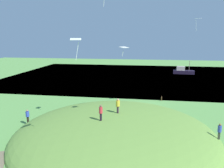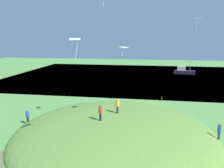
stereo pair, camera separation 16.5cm
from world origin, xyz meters
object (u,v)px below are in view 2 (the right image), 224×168
object	(u,v)px
boat_on_lake	(184,71)
kite_6	(124,47)
person_walking_path	(118,104)
person_on_hilltop	(219,130)
mooring_post	(162,99)
person_near_shore	(100,111)
kite_8	(198,19)
person_watching_kites	(27,114)
kite_5	(75,40)

from	to	relation	value
boat_on_lake	kite_6	size ratio (longest dim) A/B	4.77
person_walking_path	person_on_hilltop	xyz separation A→B (m)	(2.09, 11.14, -1.64)
kite_6	mooring_post	xyz separation A→B (m)	(-11.67, 5.80, -9.70)
person_near_shore	kite_8	xyz separation A→B (m)	(-14.01, 12.43, 10.63)
boat_on_lake	mooring_post	size ratio (longest dim) A/B	8.08
kite_8	mooring_post	bearing A→B (deg)	-123.12
person_walking_path	kite_8	bearing A→B (deg)	97.97
person_watching_kites	kite_5	xyz separation A→B (m)	(7.63, 9.40, 9.71)
person_watching_kites	person_near_shore	bearing A→B (deg)	88.62
mooring_post	kite_8	bearing A→B (deg)	56.88
person_walking_path	person_watching_kites	bearing A→B (deg)	-128.80
boat_on_lake	person_near_shore	distance (m)	51.91
mooring_post	kite_6	bearing A→B (deg)	-26.44
boat_on_lake	mooring_post	world-z (taller)	boat_on_lake
person_walking_path	kite_6	distance (m)	7.18
kite_8	person_near_shore	bearing A→B (deg)	-41.57
kite_6	mooring_post	distance (m)	16.24
boat_on_lake	person_walking_path	xyz separation A→B (m)	(46.51, -14.76, 2.62)
person_near_shore	kite_8	world-z (taller)	kite_8
boat_on_lake	kite_8	distance (m)	37.81
person_on_hilltop	kite_6	world-z (taller)	kite_6
kite_6	kite_8	bearing A→B (deg)	129.34
person_walking_path	person_on_hilltop	world-z (taller)	person_walking_path
person_watching_kites	boat_on_lake	bearing A→B (deg)	163.90
boat_on_lake	mooring_post	xyz separation A→B (m)	(32.14, -8.57, -0.44)
kite_8	mooring_post	xyz separation A→B (m)	(-3.06, -4.70, -13.67)
person_near_shore	kite_6	size ratio (longest dim) A/B	1.34
person_walking_path	kite_6	world-z (taller)	kite_6
person_near_shore	kite_5	xyz separation A→B (m)	(4.78, -1.05, 7.67)
person_walking_path	person_on_hilltop	size ratio (longest dim) A/B	1.03
kite_5	mooring_post	distance (m)	25.87
boat_on_lake	kite_5	size ratio (longest dim) A/B	3.54
kite_5	person_near_shore	bearing A→B (deg)	167.66
person_near_shore	mooring_post	bearing A→B (deg)	-161.49
boat_on_lake	kite_6	bearing A→B (deg)	76.71
person_near_shore	person_watching_kites	bearing A→B (deg)	-62.40
kite_5	person_watching_kites	bearing A→B (deg)	-129.06
kite_5	kite_6	world-z (taller)	kite_5
kite_6	kite_8	world-z (taller)	kite_8
boat_on_lake	kite_5	xyz separation A→B (m)	(53.99, -17.35, 10.28)
person_on_hilltop	mooring_post	world-z (taller)	person_on_hilltop
person_on_hilltop	mooring_post	xyz separation A→B (m)	(-16.46, -4.96, -1.42)
person_watching_kites	kite_8	xyz separation A→B (m)	(-11.17, 22.87, 12.67)
person_on_hilltop	kite_5	bearing A→B (deg)	-157.07
boat_on_lake	person_near_shore	world-z (taller)	boat_on_lake
person_walking_path	kite_6	bearing A→B (deg)	133.85
kite_5	mooring_post	xyz separation A→B (m)	(-21.86, 8.77, -10.71)
person_watching_kites	kite_6	size ratio (longest dim) A/B	1.35
person_walking_path	person_near_shore	world-z (taller)	person_walking_path
kite_5	kite_6	distance (m)	10.66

